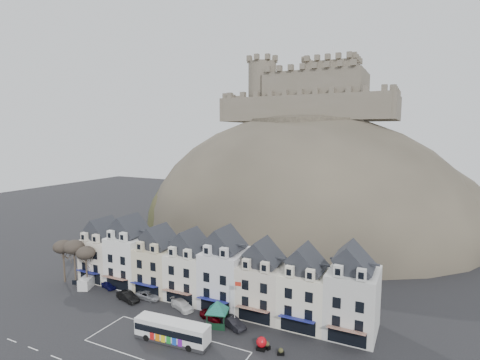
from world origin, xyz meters
name	(u,v)px	position (x,y,z in m)	size (l,w,h in m)	color
ground	(148,347)	(0.00, 0.00, 0.00)	(300.00, 300.00, 0.00)	black
coach_bay_markings	(166,346)	(2.00, 1.25, 0.00)	(22.00, 7.50, 0.01)	silver
townhouse_terrace	(210,270)	(0.15, 15.97, 5.30)	(54.40, 9.35, 11.80)	white
castle_hill	(304,229)	(1.25, 68.95, 0.11)	(100.00, 76.00, 68.00)	#3A352C
castle	(312,94)	(0.51, 75.93, 40.19)	(50.20, 22.20, 22.00)	#665E4E
tree_left_far	(63,247)	(-29.00, 10.50, 6.90)	(3.61, 3.61, 8.24)	#3D3427
tree_left_mid	(74,247)	(-26.00, 10.50, 7.24)	(3.78, 3.78, 8.64)	#3D3427
tree_left_near	(86,253)	(-23.00, 10.50, 6.55)	(3.43, 3.43, 7.84)	#3D3427
bus	(172,330)	(2.14, 2.51, 1.68)	(10.90, 3.25, 3.03)	#262628
bus_shelter	(217,306)	(5.58, 9.00, 3.04)	(5.96, 5.96, 3.92)	black
red_buoy	(261,343)	(13.82, 6.22, 0.88)	(1.39, 1.39, 1.72)	black
flagpole	(235,300)	(8.12, 9.79, 4.14)	(1.04, 0.23, 7.25)	silver
white_van	(88,282)	(-23.14, 10.71, 0.99)	(3.44, 4.71, 1.97)	silver
planter_west	(267,345)	(14.39, 6.70, 0.48)	(1.12, 0.87, 1.00)	black
planter_east	(281,352)	(16.56, 6.17, 0.45)	(1.03, 0.76, 0.93)	black
car_navy	(109,285)	(-19.12, 11.94, 0.64)	(1.51, 3.75, 1.28)	#0D0D42
car_black	(128,297)	(-12.23, 9.50, 0.78)	(1.65, 4.74, 1.56)	black
car_silver	(148,295)	(-9.60, 11.62, 0.66)	(2.20, 4.71, 1.33)	#A0A1A7
car_white	(182,305)	(-2.26, 11.13, 0.71)	(2.00, 4.92, 1.43)	white
car_maroon	(212,315)	(3.91, 10.16, 0.71)	(1.68, 4.17, 1.42)	#54040B
car_charcoal	(232,323)	(7.81, 9.50, 0.77)	(1.62, 4.65, 1.53)	black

